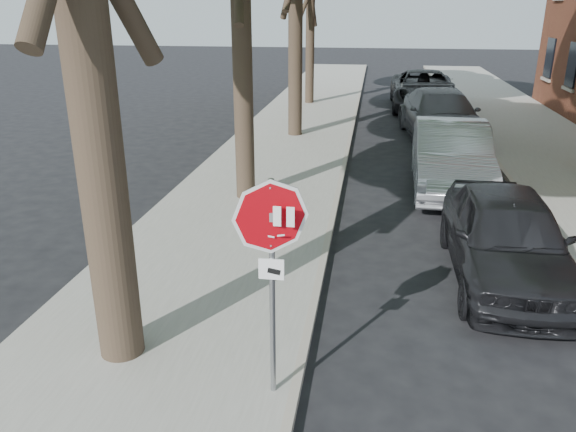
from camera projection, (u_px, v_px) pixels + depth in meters
name	position (u px, v px, depth m)	size (l,w,h in m)	color
ground	(332.00, 404.00, 6.57)	(120.00, 120.00, 0.00)	black
sidewalk_left	(283.00, 149.00, 18.01)	(4.00, 55.00, 0.12)	gray
sidewalk_right	(563.00, 159.00, 16.81)	(4.00, 55.00, 0.12)	gray
curb_left	(347.00, 151.00, 17.72)	(0.12, 55.00, 0.13)	#9E9384
curb_right	(492.00, 157.00, 17.10)	(0.12, 55.00, 0.13)	#9E9384
stop_sign	(271.00, 249.00, 5.96)	(0.76, 0.34, 2.61)	gray
car_a	(506.00, 237.00, 9.35)	(1.81, 4.49, 1.53)	black
car_b	(451.00, 156.00, 14.06)	(1.76, 5.05, 1.66)	#B5B7BE
car_c	(441.00, 116.00, 19.29)	(2.34, 5.75, 1.67)	#494A4E
car_d	(424.00, 90.00, 25.06)	(2.80, 6.08, 1.69)	black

